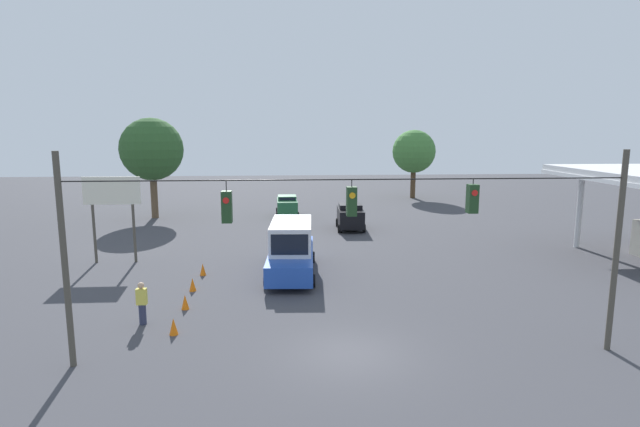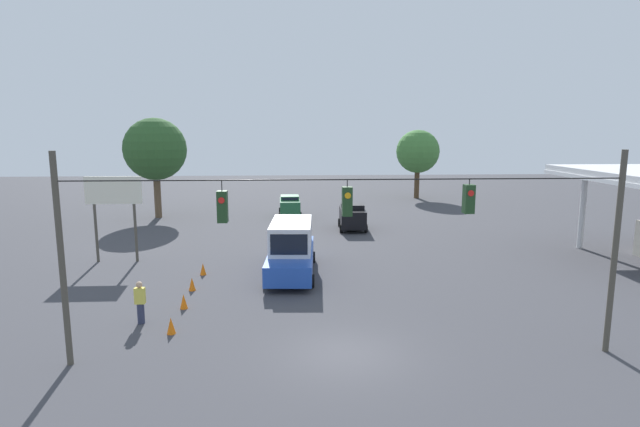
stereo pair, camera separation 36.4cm
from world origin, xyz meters
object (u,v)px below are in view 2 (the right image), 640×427
object	(u,v)px
traffic_cone_fourth	(203,269)
tree_horizon_right	(155,150)
overhead_signal_span	(346,235)
box_truck_blue_withflow_mid	(291,248)
sedan_green_withflow_deep	(290,206)
pedestrian	(140,302)
tree_horizon_left	(418,152)
sedan_black_oncoming_deep	(352,216)
roadside_billboard	(114,200)
traffic_cone_second	(184,301)
traffic_cone_third	(192,284)
traffic_cone_nearest	(171,326)

from	to	relation	value
traffic_cone_fourth	tree_horizon_right	size ratio (longest dim) A/B	0.07
overhead_signal_span	box_truck_blue_withflow_mid	xyz separation A→B (m)	(1.82, -10.35, -2.87)
sedan_green_withflow_deep	traffic_cone_fourth	bearing A→B (deg)	75.82
pedestrian	tree_horizon_left	bearing A→B (deg)	-119.00
sedan_black_oncoming_deep	roadside_billboard	world-z (taller)	roadside_billboard
sedan_black_oncoming_deep	sedan_green_withflow_deep	size ratio (longest dim) A/B	1.01
pedestrian	tree_horizon_left	distance (m)	42.02
sedan_green_withflow_deep	traffic_cone_second	world-z (taller)	sedan_green_withflow_deep
tree_horizon_left	overhead_signal_span	bearing A→B (deg)	72.77
sedan_black_oncoming_deep	traffic_cone_third	xyz separation A→B (m)	(9.52, 14.62, -0.72)
traffic_cone_third	pedestrian	world-z (taller)	pedestrian
overhead_signal_span	tree_horizon_right	size ratio (longest dim) A/B	2.11
sedan_black_oncoming_deep	traffic_cone_second	bearing A→B (deg)	61.24
traffic_cone_fourth	roadside_billboard	world-z (taller)	roadside_billboard
traffic_cone_second	tree_horizon_right	xyz separation A→B (m)	(7.19, -23.49, 5.68)
sedan_black_oncoming_deep	pedestrian	bearing A→B (deg)	60.13
box_truck_blue_withflow_mid	tree_horizon_right	world-z (taller)	tree_horizon_right
sedan_black_oncoming_deep	overhead_signal_span	bearing A→B (deg)	82.54
overhead_signal_span	sedan_black_oncoming_deep	world-z (taller)	overhead_signal_span
sedan_green_withflow_deep	traffic_cone_third	distance (m)	21.22
traffic_cone_nearest	traffic_cone_third	distance (m)	5.24
traffic_cone_nearest	traffic_cone_second	xyz separation A→B (m)	(0.10, -2.73, 0.00)
traffic_cone_third	sedan_black_oncoming_deep	bearing A→B (deg)	-123.09
overhead_signal_span	tree_horizon_left	world-z (taller)	tree_horizon_left
overhead_signal_span	traffic_cone_third	distance (m)	10.82
traffic_cone_fourth	tree_horizon_left	distance (m)	35.68
roadside_billboard	tree_horizon_right	world-z (taller)	tree_horizon_right
sedan_black_oncoming_deep	tree_horizon_left	xyz separation A→B (m)	(-9.52, -17.84, 4.23)
traffic_cone_second	traffic_cone_fourth	bearing A→B (deg)	-89.20
sedan_green_withflow_deep	tree_horizon_right	xyz separation A→B (m)	(11.68, -0.29, 5.01)
sedan_black_oncoming_deep	tree_horizon_left	size ratio (longest dim) A/B	0.52
pedestrian	sedan_black_oncoming_deep	bearing A→B (deg)	-119.87
tree_horizon_left	sedan_black_oncoming_deep	bearing A→B (deg)	61.92
traffic_cone_third	tree_horizon_right	distance (m)	22.86
traffic_cone_second	sedan_green_withflow_deep	bearing A→B (deg)	-100.95
traffic_cone_fourth	tree_horizon_left	xyz separation A→B (m)	(-18.98, -29.80, 4.95)
tree_horizon_right	roadside_billboard	bearing A→B (deg)	95.97
pedestrian	tree_horizon_left	size ratio (longest dim) A/B	0.22
sedan_green_withflow_deep	traffic_cone_nearest	xyz separation A→B (m)	(4.39, 25.93, -0.67)
tree_horizon_left	traffic_cone_third	bearing A→B (deg)	59.60
traffic_cone_second	traffic_cone_nearest	bearing A→B (deg)	92.18
traffic_cone_third	traffic_cone_fourth	bearing A→B (deg)	-91.29
overhead_signal_span	roadside_billboard	size ratio (longest dim) A/B	3.68
roadside_billboard	traffic_cone_third	bearing A→B (deg)	133.66
box_truck_blue_withflow_mid	pedestrian	size ratio (longest dim) A/B	4.22
traffic_cone_fourth	tree_horizon_left	world-z (taller)	tree_horizon_left
tree_horizon_right	traffic_cone_third	bearing A→B (deg)	108.58
traffic_cone_second	roadside_billboard	xyz separation A→B (m)	(5.59, -8.22, 3.35)
sedan_black_oncoming_deep	roadside_billboard	distance (m)	17.62
traffic_cone_third	pedestrian	xyz separation A→B (m)	(1.22, 4.09, 0.55)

